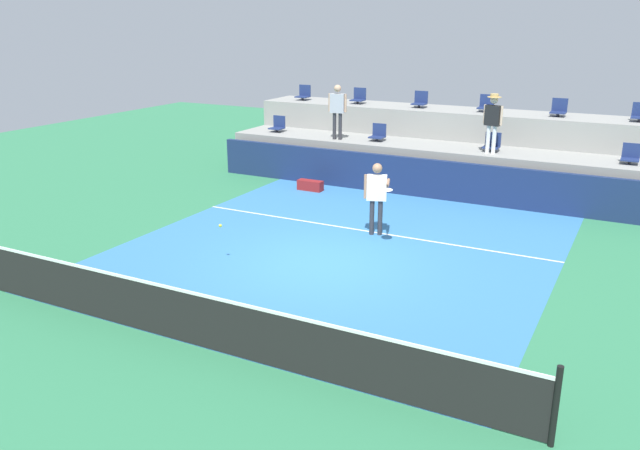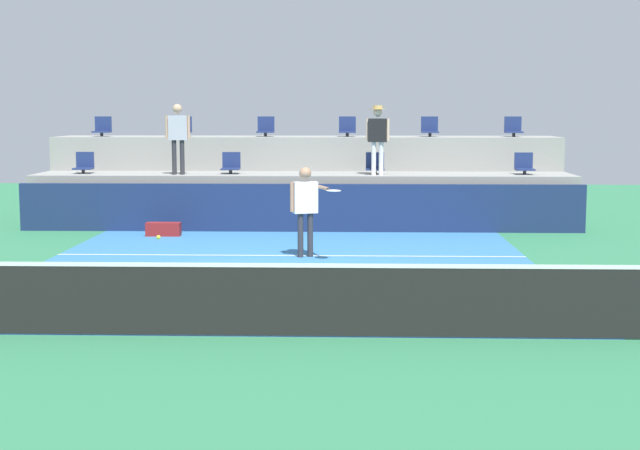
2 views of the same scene
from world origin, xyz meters
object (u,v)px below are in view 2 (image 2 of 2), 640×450
(stadium_chair_lower_right, at_px, (375,165))
(stadium_chair_upper_mid_left, at_px, (266,128))
(stadium_chair_lower_left, at_px, (231,165))
(stadium_chair_upper_right, at_px, (430,128))
(stadium_chair_upper_far_right, at_px, (513,128))
(tennis_ball, at_px, (158,237))
(spectator_in_grey, at_px, (178,132))
(tennis_player, at_px, (306,202))
(stadium_chair_upper_mid_right, at_px, (347,128))
(equipment_bag, at_px, (163,229))
(spectator_with_hat, at_px, (378,133))
(stadium_chair_upper_far_left, at_px, (102,128))
(stadium_chair_lower_far_right, at_px, (524,165))
(stadium_chair_lower_far_left, at_px, (84,165))
(stadium_chair_upper_left, at_px, (183,128))

(stadium_chair_lower_right, distance_m, stadium_chair_upper_mid_left, 3.44)
(stadium_chair_lower_left, relative_size, stadium_chair_upper_right, 1.00)
(stadium_chair_upper_far_right, bearing_deg, tennis_ball, -126.07)
(spectator_in_grey, bearing_deg, tennis_player, -54.57)
(stadium_chair_lower_right, relative_size, stadium_chair_upper_mid_right, 1.00)
(stadium_chair_upper_far_right, distance_m, equipment_bag, 9.46)
(spectator_with_hat, bearing_deg, tennis_ball, -115.28)
(stadium_chair_lower_right, height_order, stadium_chair_upper_far_left, stadium_chair_upper_far_left)
(tennis_ball, bearing_deg, stadium_chair_lower_far_right, 48.45)
(stadium_chair_lower_far_left, bearing_deg, stadium_chair_upper_left, 40.43)
(stadium_chair_lower_right, bearing_deg, stadium_chair_lower_far_right, 0.00)
(spectator_in_grey, bearing_deg, stadium_chair_upper_mid_left, 49.00)
(stadium_chair_upper_far_left, bearing_deg, stadium_chair_lower_left, -26.53)
(stadium_chair_upper_mid_right, bearing_deg, stadium_chair_lower_far_left, -164.31)
(stadium_chair_upper_mid_right, bearing_deg, spectator_in_grey, -151.52)
(stadium_chair_lower_far_left, distance_m, stadium_chair_upper_far_right, 10.88)
(stadium_chair_upper_far_right, xyz_separation_m, tennis_ball, (-7.20, -9.89, -1.52))
(stadium_chair_upper_mid_right, bearing_deg, stadium_chair_upper_left, 180.00)
(stadium_chair_upper_far_left, distance_m, equipment_bag, 5.03)
(stadium_chair_upper_left, bearing_deg, stadium_chair_upper_mid_left, 0.00)
(stadium_chair_upper_far_right, height_order, tennis_ball, stadium_chair_upper_far_right)
(stadium_chair_upper_far_left, height_order, spectator_with_hat, spectator_with_hat)
(stadium_chair_upper_far_left, distance_m, tennis_player, 8.94)
(stadium_chair_upper_right, height_order, spectator_in_grey, spectator_in_grey)
(stadium_chair_lower_far_right, bearing_deg, stadium_chair_upper_far_right, 88.91)
(stadium_chair_lower_far_right, bearing_deg, spectator_in_grey, -177.35)
(stadium_chair_lower_far_left, xyz_separation_m, tennis_player, (5.66, -4.99, -0.42))
(stadium_chair_upper_mid_right, distance_m, equipment_bag, 6.02)
(equipment_bag, bearing_deg, stadium_chair_upper_left, 93.38)
(stadium_chair_upper_far_right, xyz_separation_m, spectator_with_hat, (-3.57, -2.18, -0.07))
(stadium_chair_lower_right, distance_m, stadium_chair_upper_far_right, 4.12)
(stadium_chair_lower_far_left, bearing_deg, stadium_chair_upper_right, 11.90)
(stadium_chair_lower_right, xyz_separation_m, spectator_in_grey, (-4.70, -0.38, 0.79))
(stadium_chair_lower_left, bearing_deg, stadium_chair_lower_right, 0.00)
(spectator_in_grey, bearing_deg, stadium_chair_upper_left, 97.10)
(stadium_chair_upper_mid_left, xyz_separation_m, spectator_with_hat, (2.85, -2.18, -0.07))
(stadium_chair_upper_far_right, relative_size, tennis_player, 0.30)
(stadium_chair_lower_far_right, relative_size, stadium_chair_upper_right, 1.00)
(stadium_chair_lower_far_left, height_order, spectator_in_grey, spectator_in_grey)
(tennis_ball, bearing_deg, stadium_chair_upper_mid_left, 85.44)
(stadium_chair_upper_mid_left, bearing_deg, stadium_chair_upper_mid_right, 0.00)
(tennis_ball, bearing_deg, stadium_chair_upper_right, 62.94)
(stadium_chair_lower_left, height_order, tennis_player, stadium_chair_lower_left)
(stadium_chair_upper_mid_left, height_order, spectator_with_hat, spectator_with_hat)
(stadium_chair_upper_mid_left, relative_size, stadium_chair_upper_mid_right, 1.00)
(stadium_chair_lower_right, xyz_separation_m, spectator_with_hat, (0.05, -0.38, 0.78))
(stadium_chair_lower_far_left, relative_size, stadium_chair_upper_right, 1.00)
(stadium_chair_lower_right, bearing_deg, stadium_chair_lower_far_left, 180.00)
(stadium_chair_upper_mid_left, bearing_deg, spectator_with_hat, -37.47)
(spectator_with_hat, bearing_deg, stadium_chair_upper_right, 57.10)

